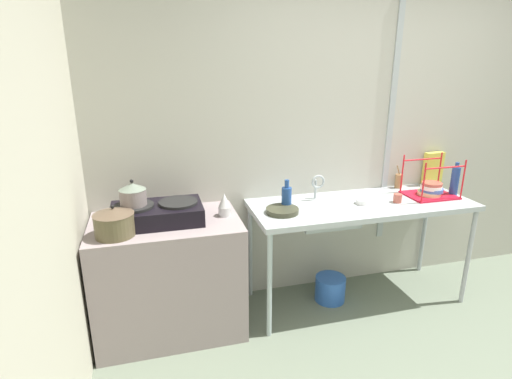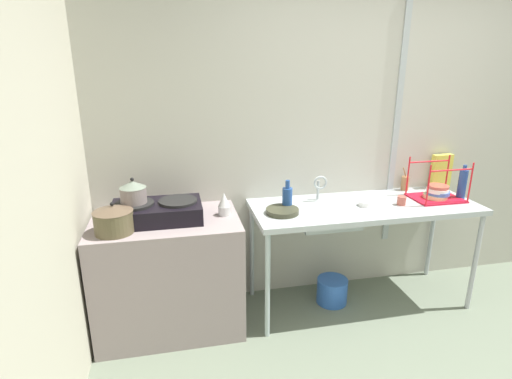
{
  "view_description": "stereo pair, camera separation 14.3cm",
  "coord_description": "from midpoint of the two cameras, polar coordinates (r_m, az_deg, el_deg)",
  "views": [
    {
      "loc": [
        -1.77,
        -1.32,
        1.87
      ],
      "look_at": [
        -1.07,
        1.28,
        1.01
      ],
      "focal_mm": 28.52,
      "sensor_mm": 36.0,
      "label": 1
    },
    {
      "loc": [
        -1.63,
        -1.36,
        1.87
      ],
      "look_at": [
        -1.07,
        1.28,
        1.01
      ],
      "focal_mm": 28.52,
      "sensor_mm": 36.0,
      "label": 2
    }
  ],
  "objects": [
    {
      "name": "wall_back",
      "position": [
        3.49,
        17.62,
        6.94
      ],
      "size": [
        5.26,
        0.1,
        2.53
      ],
      "primitive_type": "cube",
      "color": "#B6B4A7",
      "rests_on": "ground"
    },
    {
      "name": "wall_left",
      "position": [
        1.84,
        -29.43,
        -3.87
      ],
      "size": [
        0.1,
        3.39,
        2.53
      ],
      "primitive_type": "cube",
      "color": "#BBB8A2",
      "rests_on": "ground"
    },
    {
      "name": "wall_metal_strip",
      "position": [
        3.49,
        20.28,
        8.79
      ],
      "size": [
        0.05,
        0.01,
        2.02
      ],
      "primitive_type": "cube",
      "color": "#A5AEB1"
    },
    {
      "name": "counter_concrete",
      "position": [
        3.0,
        -10.74,
        -11.58
      ],
      "size": [
        1.0,
        0.62,
        0.83
      ],
      "primitive_type": "cube",
      "color": "gray",
      "rests_on": "ground"
    },
    {
      "name": "counter_sink",
      "position": [
        3.2,
        16.18,
        -2.99
      ],
      "size": [
        1.71,
        0.62,
        0.83
      ],
      "color": "#A5AEB1",
      "rests_on": "ground"
    },
    {
      "name": "stove",
      "position": [
        2.8,
        -12.29,
        -3.0
      ],
      "size": [
        0.59,
        0.35,
        0.14
      ],
      "color": "black",
      "rests_on": "counter_concrete"
    },
    {
      "name": "pot_on_left_burner",
      "position": [
        2.76,
        -15.44,
        -0.33
      ],
      "size": [
        0.17,
        0.17,
        0.17
      ],
      "color": "slate",
      "rests_on": "stove"
    },
    {
      "name": "pot_beside_stove",
      "position": [
        2.66,
        -17.91,
        -4.0
      ],
      "size": [
        0.25,
        0.25,
        0.2
      ],
      "color": "brown",
      "rests_on": "counter_concrete"
    },
    {
      "name": "percolator",
      "position": [
        2.83,
        -3.04,
        -2.09
      ],
      "size": [
        0.09,
        0.09,
        0.16
      ],
      "color": "silver",
      "rests_on": "counter_concrete"
    },
    {
      "name": "sink_basin",
      "position": [
        3.07,
        11.28,
        -3.67
      ],
      "size": [
        0.43,
        0.33,
        0.13
      ],
      "primitive_type": "cube",
      "color": "#A5AEB1",
      "rests_on": "counter_sink"
    },
    {
      "name": "faucet",
      "position": [
        3.14,
        10.26,
        0.72
      ],
      "size": [
        0.11,
        0.06,
        0.2
      ],
      "color": "#A5AEB1",
      "rests_on": "counter_sink"
    },
    {
      "name": "frying_pan",
      "position": [
        2.88,
        5.15,
        -3.04
      ],
      "size": [
        0.23,
        0.23,
        0.03
      ],
      "primitive_type": "cylinder",
      "color": "#383828",
      "rests_on": "counter_sink"
    },
    {
      "name": "dish_rack",
      "position": [
        3.48,
        25.12,
        -0.39
      ],
      "size": [
        0.37,
        0.29,
        0.32
      ],
      "color": "red",
      "rests_on": "counter_sink"
    },
    {
      "name": "cup_by_rack",
      "position": [
        3.25,
        20.94,
        -1.48
      ],
      "size": [
        0.06,
        0.06,
        0.07
      ],
      "primitive_type": "cylinder",
      "color": "#B25447",
      "rests_on": "counter_sink"
    },
    {
      "name": "small_bowl_on_drainboard",
      "position": [
        3.14,
        16.37,
        -1.91
      ],
      "size": [
        0.1,
        0.1,
        0.04
      ],
      "primitive_type": "cylinder",
      "color": "white",
      "rests_on": "counter_sink"
    },
    {
      "name": "bottle_by_sink",
      "position": [
        2.95,
        5.8,
        -1.15
      ],
      "size": [
        0.07,
        0.07,
        0.22
      ],
      "color": "navy",
      "rests_on": "counter_sink"
    },
    {
      "name": "bottle_by_rack",
      "position": [
        3.57,
        28.0,
        0.71
      ],
      "size": [
        0.06,
        0.06,
        0.27
      ],
      "color": "navy",
      "rests_on": "counter_sink"
    },
    {
      "name": "cereal_box",
      "position": [
        3.78,
        25.52,
        2.32
      ],
      "size": [
        0.18,
        0.07,
        0.29
      ],
      "primitive_type": "cube",
      "rotation": [
        0.0,
        0.0,
        0.07
      ],
      "color": "gold",
      "rests_on": "counter_sink"
    },
    {
      "name": "utensil_jar",
      "position": [
        3.61,
        21.25,
        0.84
      ],
      "size": [
        0.07,
        0.06,
        0.2
      ],
      "color": "#A27247",
      "rests_on": "counter_sink"
    },
    {
      "name": "bucket_on_floor",
      "position": [
        3.43,
        11.83,
        -13.73
      ],
      "size": [
        0.24,
        0.24,
        0.2
      ],
      "primitive_type": "cylinder",
      "color": "blue",
      "rests_on": "ground"
    }
  ]
}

